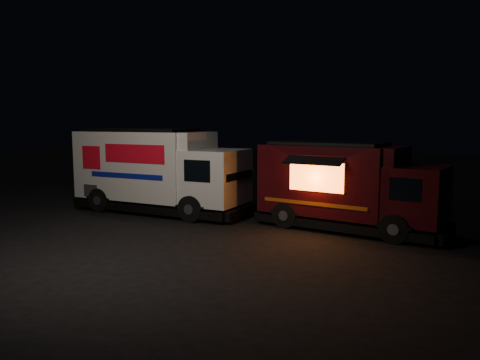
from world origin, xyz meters
name	(u,v)px	position (x,y,z in m)	size (l,w,h in m)	color
ground	(203,236)	(0.00, 0.00, 0.00)	(80.00, 80.00, 0.00)	black
white_truck	(161,171)	(-2.91, 2.93, 1.54)	(6.79, 2.32, 3.08)	silver
red_truck	(351,186)	(4.00, 2.27, 1.35)	(5.81, 2.14, 2.71)	black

